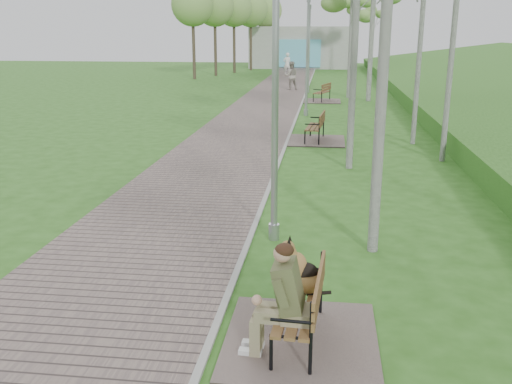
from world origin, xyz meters
TOP-DOWN VIEW (x-y plane):
  - ground at (0.00, 0.00)m, footprint 120.00×120.00m
  - walkway at (-1.75, 21.50)m, footprint 3.50×67.00m
  - kerb at (0.00, 21.50)m, footprint 0.10×67.00m
  - building_north at (-1.50, 50.97)m, footprint 10.00×5.20m
  - bench_main at (1.00, -1.85)m, footprint 1.86×2.06m
  - bench_second at (0.91, 11.34)m, footprint 1.98×2.20m
  - bench_third at (1.00, 22.75)m, footprint 1.93×2.14m
  - lamp_post_near at (0.43, 1.69)m, footprint 0.20×0.20m
  - lamp_post_second at (0.38, 17.37)m, footprint 0.19×0.19m
  - lamp_post_third at (0.10, 27.13)m, footprint 0.20×0.20m
  - pedestrian_near at (-2.17, 41.02)m, footprint 0.77×0.62m
  - pedestrian_far at (-1.02, 28.46)m, footprint 0.98×0.83m
  - birch_distant_a at (3.56, 43.89)m, footprint 2.30×2.30m
  - birch_distant_b at (5.40, 48.89)m, footprint 2.29×2.29m

SIDE VIEW (x-z plane):
  - ground at x=0.00m, z-range 0.00..0.00m
  - walkway at x=-1.75m, z-range 0.00..0.04m
  - kerb at x=0.00m, z-range 0.00..0.05m
  - bench_third at x=1.00m, z-range -0.37..0.81m
  - bench_second at x=0.91m, z-range -0.38..0.84m
  - bench_main at x=1.00m, z-range -0.35..1.26m
  - pedestrian_far at x=-1.02m, z-range 0.00..1.78m
  - pedestrian_near at x=-2.17m, z-range 0.00..1.85m
  - building_north at x=-1.50m, z-range -0.01..3.99m
  - lamp_post_second at x=0.38m, z-range -0.17..4.88m
  - lamp_post_near at x=0.43m, z-range -0.17..4.93m
  - lamp_post_third at x=0.10m, z-range -0.17..4.94m
  - birch_distant_b at x=5.40m, z-range 2.05..9.23m
  - birch_distant_a at x=3.56m, z-range 2.09..9.44m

